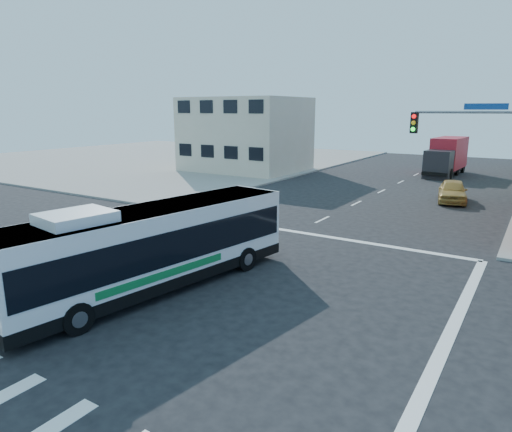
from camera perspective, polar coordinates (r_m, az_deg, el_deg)
The scene contains 7 objects.
ground at distance 18.25m, azimuth -8.91°, elevation -8.60°, with size 120.00×120.00×0.00m, color black.
sidewalk_nw at distance 66.78m, azimuth -11.90°, elevation 7.17°, with size 50.00×50.00×0.15m, color gray.
building_west at distance 51.26m, azimuth -1.30°, elevation 10.13°, with size 12.06×10.06×8.00m.
signal_mast_ne at distance 23.44m, azimuth 27.02°, elevation 7.50°, with size 7.91×1.13×8.07m.
transit_bus at distance 17.58m, azimuth -12.62°, elevation -3.68°, with size 4.37×12.12×3.51m.
box_truck at distance 51.94m, azimuth 22.69°, elevation 6.80°, with size 2.93×8.68×3.86m.
parked_car at distance 36.95m, azimuth 23.35°, elevation 2.90°, with size 1.94×4.81×1.64m, color #BC9442.
Camera 1 is at (11.31, -12.65, 6.72)m, focal length 32.00 mm.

